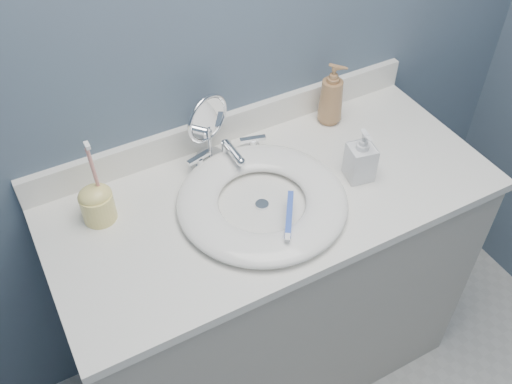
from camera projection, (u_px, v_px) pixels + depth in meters
back_wall at (223, 40)px, 1.49m from camera, size 2.20×0.02×2.40m
vanity_cabinet at (270, 291)px, 1.86m from camera, size 1.20×0.55×0.85m
countertop at (273, 196)px, 1.55m from camera, size 1.22×0.57×0.03m
backsplash at (229, 126)px, 1.67m from camera, size 1.22×0.02×0.09m
basin at (262, 201)px, 1.49m from camera, size 0.45×0.45×0.04m
drain at (262, 205)px, 1.50m from camera, size 0.04×0.04×0.01m
faucet at (229, 155)px, 1.61m from camera, size 0.25×0.13×0.07m
makeup_mirror at (208, 126)px, 1.56m from camera, size 0.14×0.08×0.22m
soap_bottle_amber at (332, 94)px, 1.70m from camera, size 0.11×0.11×0.20m
soap_bottle_clear at (361, 155)px, 1.53m from camera, size 0.08×0.08×0.16m
toothbrush_holder at (97, 202)px, 1.44m from camera, size 0.09×0.09×0.25m
toothbrush_lying at (289, 216)px, 1.42m from camera, size 0.11×0.15×0.02m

